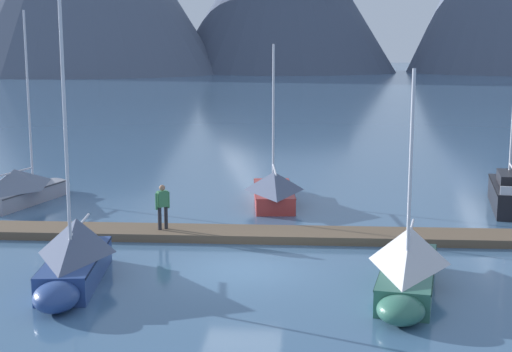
% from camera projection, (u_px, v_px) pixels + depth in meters
% --- Properties ---
extents(ground_plane, '(700.00, 700.00, 0.00)m').
position_uv_depth(ground_plane, '(242.00, 270.00, 23.23)').
color(ground_plane, '#426689').
extents(dock, '(27.54, 2.04, 0.30)m').
position_uv_depth(dock, '(252.00, 234.00, 27.13)').
color(dock, brown).
rests_on(dock, ground).
extents(sailboat_nearest_berth, '(3.03, 6.09, 8.67)m').
position_uv_depth(sailboat_nearest_berth, '(21.00, 186.00, 33.16)').
color(sailboat_nearest_berth, '#93939E').
rests_on(sailboat_nearest_berth, ground).
extents(sailboat_second_berth, '(2.08, 5.70, 9.15)m').
position_uv_depth(sailboat_second_berth, '(74.00, 254.00, 21.80)').
color(sailboat_second_berth, navy).
rests_on(sailboat_second_berth, ground).
extents(sailboat_mid_dock_port, '(2.28, 6.29, 7.17)m').
position_uv_depth(sailboat_mid_dock_port, '(273.00, 188.00, 33.16)').
color(sailboat_mid_dock_port, '#B2332D').
rests_on(sailboat_mid_dock_port, ground).
extents(sailboat_mid_dock_starboard, '(2.57, 6.17, 6.44)m').
position_uv_depth(sailboat_mid_dock_starboard, '(408.00, 262.00, 21.13)').
color(sailboat_mid_dock_starboard, '#336B56').
rests_on(sailboat_mid_dock_starboard, ground).
extents(sailboat_far_berth, '(2.45, 6.72, 7.16)m').
position_uv_depth(sailboat_far_berth, '(509.00, 191.00, 32.58)').
color(sailboat_far_berth, black).
rests_on(sailboat_far_berth, ground).
extents(person_on_dock, '(0.48, 0.41, 1.69)m').
position_uv_depth(person_on_dock, '(163.00, 204.00, 27.09)').
color(person_on_dock, '#232328').
rests_on(person_on_dock, dock).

